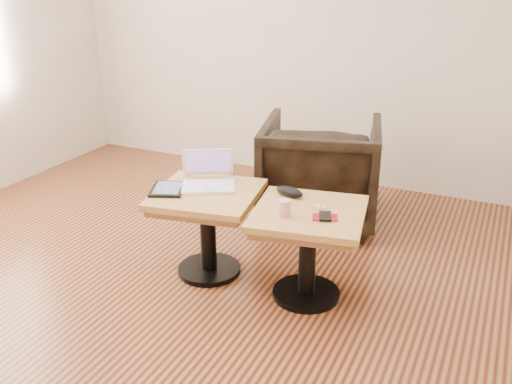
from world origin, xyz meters
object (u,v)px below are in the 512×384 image
at_px(laptop, 208,178).
at_px(striped_cup, 284,208).
at_px(side_table_right, 308,233).
at_px(side_table_left, 207,212).
at_px(armchair, 320,171).

distance_m(laptop, striped_cup, 0.62).
distance_m(side_table_right, laptop, 0.71).
xyz_separation_m(side_table_left, laptop, (-0.04, 0.10, 0.18)).
relative_size(laptop, armchair, 0.50).
relative_size(striped_cup, armchair, 0.11).
bearing_deg(striped_cup, armchair, 99.14).
bearing_deg(laptop, side_table_right, -37.44).
distance_m(side_table_right, striped_cup, 0.24).
bearing_deg(side_table_left, laptop, 103.11).
bearing_deg(side_table_right, armchair, 95.55).
relative_size(side_table_right, laptop, 1.62).
bearing_deg(striped_cup, side_table_left, 166.97).
distance_m(striped_cup, armchair, 1.18).
distance_m(side_table_left, striped_cup, 0.58).
relative_size(laptop, striped_cup, 4.77).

